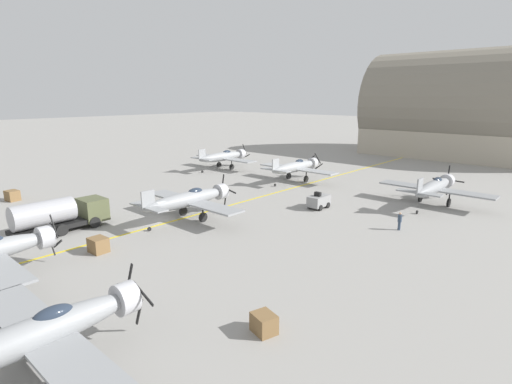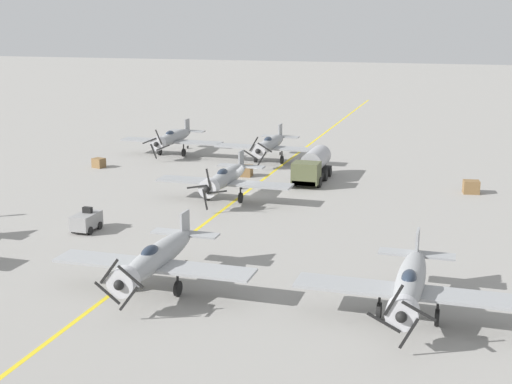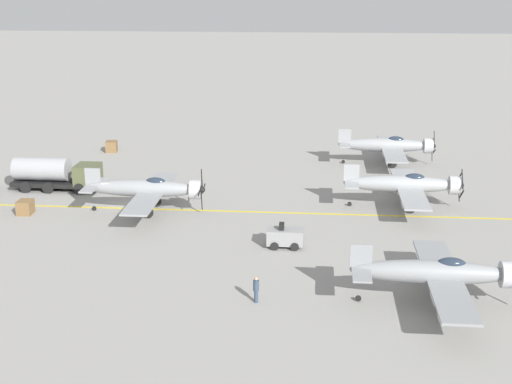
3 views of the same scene
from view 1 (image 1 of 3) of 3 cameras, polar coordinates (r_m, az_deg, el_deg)
ground_plane at (r=38.25m, az=-13.05°, el=-4.42°), size 400.00×400.00×0.00m
taxiway_stripe at (r=38.25m, az=-13.05°, el=-4.42°), size 0.30×160.00×0.01m
airplane_far_left at (r=65.14m, az=-4.66°, el=5.06°), size 12.00×9.98×3.66m
airplane_near_right at (r=19.61m, az=-28.90°, el=-17.45°), size 12.00×9.98×3.69m
airplane_mid_center at (r=38.48m, az=-9.49°, el=-1.03°), size 12.00×9.98×3.78m
airplane_far_center at (r=55.72m, az=5.74°, el=3.60°), size 12.00×9.98×3.65m
airplane_far_right at (r=47.19m, az=24.15°, el=0.66°), size 12.00×9.98×3.80m
fuel_tanker at (r=38.73m, az=-26.19°, el=-2.94°), size 2.68×8.00×2.98m
tow_tractor at (r=42.68m, az=8.97°, el=-1.25°), size 1.57×2.60×1.79m
ground_crew_walking at (r=37.48m, az=19.84°, el=-3.85°), size 0.35×0.35×1.63m
supply_crate_by_tanker at (r=32.78m, az=-21.60°, el=-7.05°), size 1.41×1.19×1.14m
supply_crate_mid_lane at (r=52.96m, az=-31.46°, el=-0.44°), size 1.58×1.38×1.19m
supply_crate_outboard at (r=21.00m, az=1.15°, el=-18.24°), size 1.43×1.29×1.00m
hangar at (r=88.30m, az=27.71°, el=9.78°), size 34.56×21.51×21.51m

